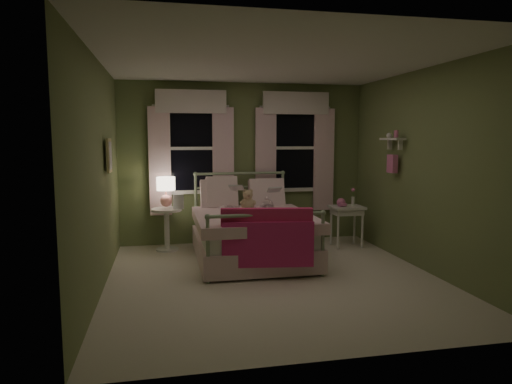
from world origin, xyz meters
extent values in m
plane|color=#F0E4CF|center=(0.00, 0.00, 0.00)|extent=(4.20, 4.20, 0.00)
plane|color=white|center=(0.00, 0.00, 2.60)|extent=(4.20, 4.20, 0.00)
plane|color=olive|center=(0.00, 2.10, 1.30)|extent=(4.00, 0.00, 4.00)
plane|color=olive|center=(0.00, -2.10, 1.30)|extent=(4.00, 0.00, 4.00)
plane|color=olive|center=(-2.00, 0.00, 1.30)|extent=(0.00, 4.20, 4.20)
plane|color=olive|center=(2.00, 0.00, 1.30)|extent=(0.00, 4.20, 4.20)
cube|color=white|center=(-0.10, 0.95, 0.42)|extent=(1.44, 1.94, 0.26)
cube|color=white|center=(-0.10, 0.95, 0.18)|extent=(1.54, 2.02, 0.30)
cube|color=silver|center=(-0.10, 0.80, 0.60)|extent=(1.58, 1.75, 0.14)
cylinder|color=#9EB793|center=(-0.79, 0.95, 0.30)|extent=(0.04, 1.90, 0.04)
cylinder|color=#9EB793|center=(0.59, 0.95, 0.30)|extent=(0.04, 1.90, 0.04)
cylinder|color=#9EB793|center=(-0.81, 1.92, 0.57)|extent=(0.04, 0.04, 1.15)
cylinder|color=#9EB793|center=(0.61, 1.92, 0.57)|extent=(0.04, 0.04, 1.15)
sphere|color=#9EB793|center=(-0.81, 1.92, 1.15)|extent=(0.07, 0.07, 0.07)
sphere|color=#9EB793|center=(0.61, 1.92, 1.15)|extent=(0.07, 0.07, 0.07)
cylinder|color=#9EB793|center=(-0.10, 1.92, 1.15)|extent=(1.42, 0.04, 0.04)
cylinder|color=#9EB793|center=(-0.10, 1.92, 0.93)|extent=(1.38, 0.03, 0.03)
cylinder|color=#9EB793|center=(-0.81, -0.02, 0.40)|extent=(0.04, 0.04, 0.80)
cylinder|color=#9EB793|center=(0.61, -0.02, 0.40)|extent=(0.04, 0.04, 0.80)
sphere|color=#9EB793|center=(-0.81, -0.02, 0.80)|extent=(0.07, 0.07, 0.07)
sphere|color=#9EB793|center=(0.61, -0.02, 0.80)|extent=(0.07, 0.07, 0.07)
cylinder|color=#9EB793|center=(-0.10, -0.02, 0.80)|extent=(1.42, 0.04, 0.04)
cube|color=white|center=(-0.48, 1.65, 0.80)|extent=(0.55, 0.32, 0.57)
cube|color=white|center=(0.28, 1.65, 0.80)|extent=(0.55, 0.32, 0.57)
cube|color=white|center=(-0.43, 1.65, 0.88)|extent=(0.48, 0.30, 0.51)
cube|color=#D42960|center=(-0.10, -0.02, 0.72)|extent=(1.10, 0.28, 0.32)
cube|color=#D52973|center=(-0.10, -0.09, 0.45)|extent=(1.09, 0.19, 0.55)
imported|color=#F7D1DD|center=(-0.38, 1.40, 0.93)|extent=(0.30, 0.23, 0.73)
imported|color=#F7D1DD|center=(0.18, 1.40, 0.92)|extent=(0.35, 0.27, 0.69)
imported|color=beige|center=(-0.38, 1.15, 0.96)|extent=(0.22, 0.17, 0.26)
imported|color=beige|center=(0.18, 1.15, 0.92)|extent=(0.21, 0.13, 0.26)
sphere|color=tan|center=(-0.10, 1.25, 0.75)|extent=(0.20, 0.20, 0.20)
sphere|color=tan|center=(-0.10, 1.23, 0.89)|extent=(0.15, 0.15, 0.15)
sphere|color=tan|center=(-0.14, 1.23, 0.95)|extent=(0.06, 0.06, 0.06)
sphere|color=tan|center=(-0.05, 1.23, 0.95)|extent=(0.06, 0.06, 0.06)
sphere|color=tan|center=(-0.18, 1.22, 0.77)|extent=(0.08, 0.08, 0.08)
sphere|color=tan|center=(-0.02, 1.22, 0.77)|extent=(0.08, 0.08, 0.08)
sphere|color=#8C6B51|center=(-0.10, 1.17, 0.89)|extent=(0.05, 0.05, 0.05)
cylinder|color=white|center=(-1.27, 1.71, 0.63)|extent=(0.46, 0.46, 0.04)
cylinder|color=white|center=(-1.27, 1.71, 0.32)|extent=(0.08, 0.08, 0.60)
cylinder|color=white|center=(-1.27, 1.71, 0.01)|extent=(0.34, 0.34, 0.03)
sphere|color=pink|center=(-1.27, 1.71, 0.77)|extent=(0.18, 0.18, 0.18)
cylinder|color=pink|center=(-1.27, 1.71, 0.89)|extent=(0.03, 0.03, 0.11)
cylinder|color=#FFEAC6|center=(-1.27, 1.71, 1.03)|extent=(0.28, 0.28, 0.20)
imported|color=beige|center=(-1.17, 1.63, 0.66)|extent=(0.22, 0.26, 0.02)
cube|color=white|center=(1.52, 1.38, 0.63)|extent=(0.50, 0.40, 0.04)
cube|color=white|center=(1.52, 1.38, 0.56)|extent=(0.44, 0.34, 0.08)
cylinder|color=white|center=(1.32, 1.23, 0.31)|extent=(0.04, 0.04, 0.60)
cylinder|color=white|center=(1.72, 1.23, 0.31)|extent=(0.04, 0.04, 0.60)
cylinder|color=white|center=(1.32, 1.53, 0.31)|extent=(0.04, 0.04, 0.60)
cylinder|color=white|center=(1.72, 1.53, 0.31)|extent=(0.04, 0.04, 0.60)
sphere|color=pink|center=(1.42, 1.38, 0.71)|extent=(0.14, 0.14, 0.14)
cube|color=pink|center=(1.42, 1.29, 0.69)|extent=(0.10, 0.05, 0.04)
cylinder|color=white|center=(1.64, 1.43, 0.72)|extent=(0.05, 0.05, 0.14)
cylinder|color=#4C7F3F|center=(1.64, 1.43, 0.83)|extent=(0.01, 0.01, 0.12)
sphere|color=pink|center=(1.64, 1.43, 0.90)|extent=(0.06, 0.06, 0.06)
cube|color=black|center=(-0.85, 2.08, 1.55)|extent=(0.76, 0.02, 1.35)
cube|color=white|center=(-0.85, 2.06, 2.25)|extent=(0.84, 0.05, 0.06)
cube|color=white|center=(-0.85, 2.06, 0.85)|extent=(0.84, 0.05, 0.06)
cube|color=white|center=(-1.25, 2.06, 1.55)|extent=(0.06, 0.05, 1.40)
cube|color=white|center=(-0.45, 2.06, 1.55)|extent=(0.06, 0.05, 1.40)
cube|color=white|center=(-0.85, 2.06, 1.55)|extent=(0.76, 0.04, 0.05)
cube|color=white|center=(-1.35, 2.02, 1.35)|extent=(0.34, 0.06, 1.70)
cube|color=white|center=(-0.35, 2.02, 1.35)|extent=(0.34, 0.06, 1.70)
cube|color=white|center=(-0.85, 2.00, 2.28)|extent=(1.10, 0.08, 0.36)
cylinder|color=white|center=(-0.85, 2.04, 2.22)|extent=(1.20, 0.03, 0.03)
cube|color=black|center=(0.85, 2.08, 1.55)|extent=(0.76, 0.02, 1.35)
cube|color=white|center=(0.85, 2.06, 2.25)|extent=(0.84, 0.05, 0.06)
cube|color=white|center=(0.85, 2.06, 0.85)|extent=(0.84, 0.05, 0.06)
cube|color=white|center=(0.45, 2.06, 1.55)|extent=(0.06, 0.05, 1.40)
cube|color=white|center=(1.25, 2.06, 1.55)|extent=(0.06, 0.05, 1.40)
cube|color=white|center=(0.85, 2.06, 1.55)|extent=(0.76, 0.04, 0.05)
cube|color=white|center=(0.35, 2.02, 1.35)|extent=(0.34, 0.06, 1.70)
cube|color=white|center=(1.35, 2.02, 1.35)|extent=(0.34, 0.06, 1.70)
cube|color=white|center=(0.85, 2.00, 2.28)|extent=(1.10, 0.08, 0.36)
cylinder|color=white|center=(0.85, 2.04, 2.22)|extent=(1.20, 0.03, 0.03)
cube|color=white|center=(1.89, 0.70, 1.70)|extent=(0.15, 0.50, 0.03)
cube|color=white|center=(1.93, 0.55, 1.62)|extent=(0.06, 0.03, 0.14)
cube|color=white|center=(1.93, 0.85, 1.62)|extent=(0.06, 0.03, 0.14)
cylinder|color=pink|center=(1.89, 0.60, 1.77)|extent=(0.06, 0.06, 0.10)
sphere|color=white|center=(1.89, 0.80, 1.75)|extent=(0.08, 0.08, 0.08)
cube|color=pink|center=(1.90, 0.70, 1.35)|extent=(0.08, 0.18, 0.26)
cube|color=beige|center=(-1.95, 0.60, 1.50)|extent=(0.03, 0.32, 0.42)
cube|color=silver|center=(-1.94, 0.60, 1.50)|extent=(0.01, 0.25, 0.34)
camera|label=1|loc=(-1.30, -5.27, 1.72)|focal=32.00mm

